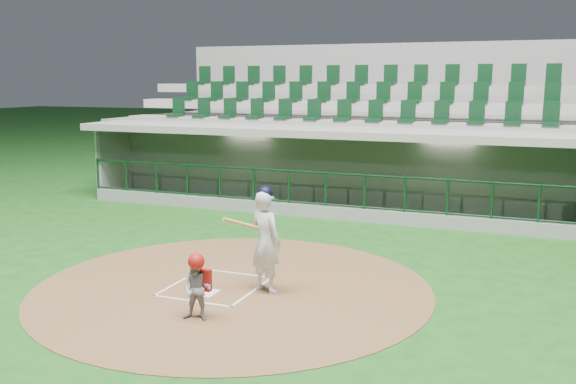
{
  "coord_description": "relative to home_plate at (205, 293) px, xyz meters",
  "views": [
    {
      "loc": [
        5.4,
        -10.18,
        3.74
      ],
      "look_at": [
        0.25,
        2.6,
        1.3
      ],
      "focal_mm": 40.0,
      "sensor_mm": 36.0,
      "label": 1
    }
  ],
  "objects": [
    {
      "name": "batter",
      "position": [
        0.95,
        0.51,
        0.94
      ],
      "size": [
        0.93,
        0.97,
        1.9
      ],
      "color": "silver",
      "rests_on": "dirt_circle"
    },
    {
      "name": "dugout_structure",
      "position": [
        0.12,
        8.54,
        0.94
      ],
      "size": [
        16.4,
        3.7,
        3.0
      ],
      "color": "slate",
      "rests_on": "ground"
    },
    {
      "name": "seating_deck",
      "position": [
        0.0,
        11.61,
        1.4
      ],
      "size": [
        17.0,
        6.72,
        5.15
      ],
      "color": "slate",
      "rests_on": "ground"
    },
    {
      "name": "ground",
      "position": [
        0.0,
        0.7,
        -0.02
      ],
      "size": [
        120.0,
        120.0,
        0.0
      ],
      "primitive_type": "plane",
      "color": "#154A15",
      "rests_on": "ground"
    },
    {
      "name": "dirt_circle",
      "position": [
        0.3,
        0.5,
        -0.02
      ],
      "size": [
        7.2,
        7.2,
        0.01
      ],
      "primitive_type": "cylinder",
      "color": "brown",
      "rests_on": "ground"
    },
    {
      "name": "home_plate",
      "position": [
        0.0,
        0.0,
        0.0
      ],
      "size": [
        0.43,
        0.43,
        0.02
      ],
      "primitive_type": "cube",
      "color": "white",
      "rests_on": "dirt_circle"
    },
    {
      "name": "batter_box_chalk",
      "position": [
        0.0,
        0.4,
        -0.0
      ],
      "size": [
        1.55,
        1.8,
        0.01
      ],
      "color": "white",
      "rests_on": "ground"
    },
    {
      "name": "catcher",
      "position": [
        0.51,
        -1.13,
        0.53
      ],
      "size": [
        0.53,
        0.44,
        1.07
      ],
      "color": "#95959A",
      "rests_on": "dirt_circle"
    }
  ]
}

